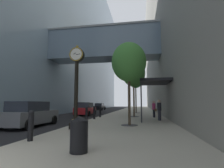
{
  "coord_description": "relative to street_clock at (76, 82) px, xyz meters",
  "views": [
    {
      "loc": [
        4.6,
        -2.37,
        1.57
      ],
      "look_at": [
        1.04,
        18.41,
        3.95
      ],
      "focal_mm": 27.32,
      "sensor_mm": 36.0,
      "label": 1
    }
  ],
  "objects": [
    {
      "name": "ground_plane",
      "position": [
        -0.93,
        20.13,
        -2.79
      ],
      "size": [
        110.0,
        110.0,
        0.0
      ],
      "primitive_type": "plane",
      "color": "black",
      "rests_on": "ground"
    },
    {
      "name": "sidewalk_right",
      "position": [
        2.53,
        23.13,
        -2.72
      ],
      "size": [
        6.92,
        80.0,
        0.14
      ],
      "primitive_type": "cube",
      "color": "#ADA593",
      "rests_on": "ground"
    },
    {
      "name": "building_block_left",
      "position": [
        -12.21,
        23.05,
        16.02
      ],
      "size": [
        23.08,
        80.0,
        37.75
      ],
      "color": "#849EB2",
      "rests_on": "ground"
    },
    {
      "name": "building_block_right",
      "position": [
        10.49,
        23.13,
        15.04
      ],
      "size": [
        9.0,
        80.0,
        35.67
      ],
      "color": "gray",
      "rests_on": "ground"
    },
    {
      "name": "street_clock",
      "position": [
        0.0,
        0.0,
        0.0
      ],
      "size": [
        0.84,
        0.55,
        4.83
      ],
      "color": "black",
      "rests_on": "sidewalk_right"
    },
    {
      "name": "bollard_nearest",
      "position": [
        -0.52,
        -3.2,
        -2.05
      ],
      "size": [
        0.21,
        0.21,
        1.16
      ],
      "color": "black",
      "rests_on": "sidewalk_right"
    },
    {
      "name": "bollard_third",
      "position": [
        -0.52,
        1.3,
        -2.05
      ],
      "size": [
        0.21,
        0.21,
        1.16
      ],
      "color": "black",
      "rests_on": "sidewalk_right"
    },
    {
      "name": "bollard_fourth",
      "position": [
        -0.52,
        3.55,
        -2.05
      ],
      "size": [
        0.21,
        0.21,
        1.16
      ],
      "color": "black",
      "rests_on": "sidewalk_right"
    },
    {
      "name": "bollard_fifth",
      "position": [
        -0.52,
        5.8,
        -2.05
      ],
      "size": [
        0.21,
        0.21,
        1.16
      ],
      "color": "black",
      "rests_on": "sidewalk_right"
    },
    {
      "name": "bollard_sixth",
      "position": [
        -0.52,
        8.05,
        -2.05
      ],
      "size": [
        0.21,
        0.21,
        1.16
      ],
      "color": "black",
      "rests_on": "sidewalk_right"
    },
    {
      "name": "street_tree_near",
      "position": [
        2.89,
        2.07,
        1.52
      ],
      "size": [
        2.34,
        2.34,
        5.54
      ],
      "color": "#333335",
      "rests_on": "sidewalk_right"
    },
    {
      "name": "street_tree_mid_near",
      "position": [
        2.89,
        9.35,
        2.02
      ],
      "size": [
        2.54,
        2.54,
        6.16
      ],
      "color": "#333335",
      "rests_on": "sidewalk_right"
    },
    {
      "name": "street_tree_mid_far",
      "position": [
        2.89,
        16.63,
        2.34
      ],
      "size": [
        2.29,
        2.29,
        6.35
      ],
      "color": "#333335",
      "rests_on": "sidewalk_right"
    },
    {
      "name": "trash_bin",
      "position": [
        1.85,
        -4.34,
        -2.12
      ],
      "size": [
        0.53,
        0.53,
        1.05
      ],
      "color": "black",
      "rests_on": "sidewalk_right"
    },
    {
      "name": "pedestrian_walking",
      "position": [
        4.94,
        8.81,
        -1.79
      ],
      "size": [
        0.51,
        0.51,
        1.66
      ],
      "color": "#23232D",
      "rests_on": "sidewalk_right"
    },
    {
      "name": "pedestrian_by_clock",
      "position": [
        5.14,
        5.57,
        -1.74
      ],
      "size": [
        0.39,
        0.39,
        1.73
      ],
      "color": "#23232D",
      "rests_on": "sidewalk_right"
    },
    {
      "name": "storefront_awning",
      "position": [
        4.75,
        5.33,
        0.49
      ],
      "size": [
        2.4,
        3.6,
        3.3
      ],
      "color": "black",
      "rests_on": "sidewalk_right"
    },
    {
      "name": "car_black_near",
      "position": [
        -5.63,
        28.44,
        -2.02
      ],
      "size": [
        2.01,
        4.24,
        1.58
      ],
      "color": "black",
      "rests_on": "ground"
    },
    {
      "name": "car_grey_mid",
      "position": [
        -3.77,
        1.32,
        -1.98
      ],
      "size": [
        2.12,
        4.5,
        1.68
      ],
      "color": "slate",
      "rests_on": "ground"
    },
    {
      "name": "car_red_far",
      "position": [
        -3.49,
        12.09,
        -2.0
      ],
      "size": [
        2.05,
        4.06,
        1.64
      ],
      "color": "#AD191E",
      "rests_on": "ground"
    },
    {
      "name": "car_silver_trailing",
      "position": [
        -5.61,
        17.14,
        -1.96
      ],
      "size": [
        2.05,
        4.37,
        1.72
      ],
      "color": "#B7BABF",
      "rests_on": "ground"
    }
  ]
}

